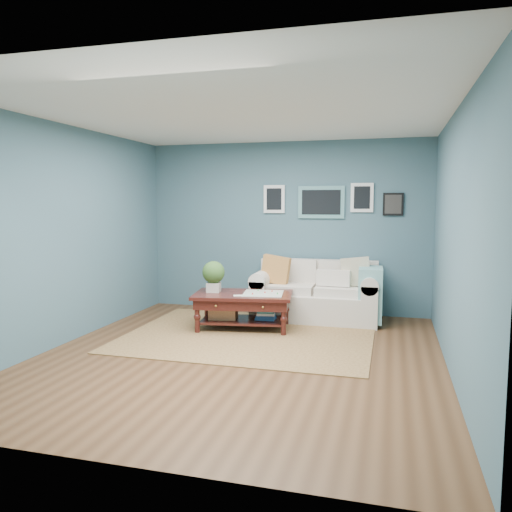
% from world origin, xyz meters
% --- Properties ---
extents(room_shell, '(5.00, 5.02, 2.70)m').
position_xyz_m(room_shell, '(0.02, 0.06, 1.36)').
color(room_shell, brown).
rests_on(room_shell, ground).
extents(area_rug, '(3.18, 2.54, 0.01)m').
position_xyz_m(area_rug, '(-0.13, 0.86, 0.01)').
color(area_rug, brown).
rests_on(area_rug, ground).
extents(loveseat, '(1.89, 0.86, 0.97)m').
position_xyz_m(loveseat, '(0.65, 2.03, 0.40)').
color(loveseat, beige).
rests_on(loveseat, ground).
extents(coffee_table, '(1.44, 0.97, 0.93)m').
position_xyz_m(coffee_table, '(-0.39, 1.18, 0.41)').
color(coffee_table, '#34110D').
rests_on(coffee_table, ground).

